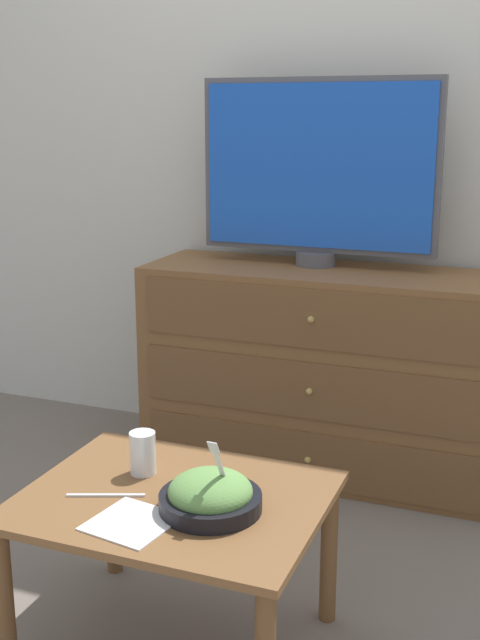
# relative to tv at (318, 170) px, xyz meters

# --- Properties ---
(ground_plane) EXTENTS (12.00, 12.00, 0.00)m
(ground_plane) POSITION_rel_tv_xyz_m (0.10, 0.17, -1.10)
(ground_plane) COLOR #70665B
(wall_back) EXTENTS (12.00, 0.05, 2.60)m
(wall_back) POSITION_rel_tv_xyz_m (0.10, 0.20, 0.20)
(wall_back) COLOR silver
(wall_back) RESTS_ON ground_plane
(dresser) EXTENTS (1.33, 0.45, 0.76)m
(dresser) POSITION_rel_tv_xyz_m (0.07, -0.08, -0.72)
(dresser) COLOR brown
(dresser) RESTS_ON ground_plane
(tv) EXTENTS (0.86, 0.15, 0.66)m
(tv) POSITION_rel_tv_xyz_m (0.00, 0.00, 0.00)
(tv) COLOR #515156
(tv) RESTS_ON dresser
(coffee_table) EXTENTS (0.72, 0.57, 0.41)m
(coffee_table) POSITION_rel_tv_xyz_m (0.01, -1.22, -0.75)
(coffee_table) COLOR brown
(coffee_table) RESTS_ON ground_plane
(takeout_bowl) EXTENTS (0.24, 0.24, 0.19)m
(takeout_bowl) POSITION_rel_tv_xyz_m (0.12, -1.25, -0.65)
(takeout_bowl) COLOR black
(takeout_bowl) RESTS_ON coffee_table
(drink_cup) EXTENTS (0.07, 0.07, 0.11)m
(drink_cup) POSITION_rel_tv_xyz_m (-0.12, -1.13, -0.64)
(drink_cup) COLOR beige
(drink_cup) RESTS_ON coffee_table
(napkin) EXTENTS (0.20, 0.20, 0.00)m
(napkin) POSITION_rel_tv_xyz_m (-0.02, -1.37, -0.69)
(napkin) COLOR white
(napkin) RESTS_ON coffee_table
(knife) EXTENTS (0.18, 0.08, 0.01)m
(knife) POSITION_rel_tv_xyz_m (-0.14, -1.28, -0.68)
(knife) COLOR silver
(knife) RESTS_ON coffee_table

